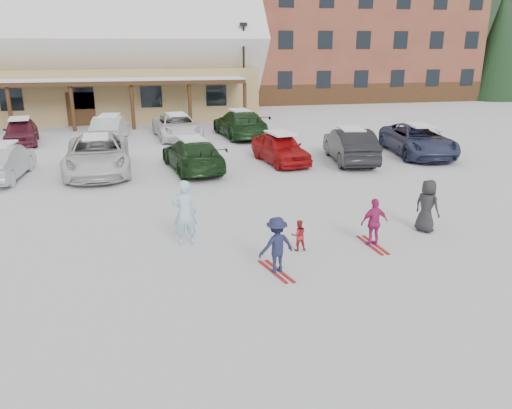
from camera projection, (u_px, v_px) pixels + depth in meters
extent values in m
plane|color=silver|center=(252.00, 253.00, 13.14)|extent=(160.00, 160.00, 0.00)
cube|color=tan|center=(60.00, 92.00, 36.96)|extent=(28.00, 10.00, 3.60)
cube|color=#422814|center=(42.00, 83.00, 30.84)|extent=(25.20, 2.60, 0.25)
cube|color=white|center=(54.00, 39.00, 35.80)|extent=(29.12, 9.69, 9.69)
cube|color=brown|center=(336.00, 35.00, 49.74)|extent=(24.00, 14.00, 12.00)
cube|color=brown|center=(180.00, 51.00, 47.25)|extent=(7.00, 12.60, 9.00)
cube|color=#422814|center=(360.00, 94.00, 44.83)|extent=(24.00, 0.10, 1.80)
cylinder|color=black|center=(244.00, 74.00, 35.03)|extent=(0.16, 0.16, 6.34)
cube|color=black|center=(243.00, 24.00, 34.01)|extent=(0.50, 0.25, 0.25)
cylinder|color=black|center=(491.00, 93.00, 48.47)|extent=(0.60, 0.60, 1.32)
cone|color=black|center=(500.00, 32.00, 46.73)|extent=(4.84, 4.84, 9.90)
cylinder|color=black|center=(229.00, 88.00, 55.11)|extent=(0.60, 0.60, 1.08)
cone|color=black|center=(228.00, 44.00, 53.69)|extent=(3.96, 3.96, 8.10)
cylinder|color=black|center=(448.00, 81.00, 62.26)|extent=(0.60, 0.60, 1.38)
cone|color=black|center=(454.00, 32.00, 60.45)|extent=(5.06, 5.06, 10.35)
imported|color=#A5D1E9|center=(185.00, 213.00, 13.43)|extent=(0.67, 0.45, 1.82)
imported|color=#B2232C|center=(299.00, 235.00, 13.18)|extent=(0.41, 0.32, 0.85)
imported|color=#1A1E3B|center=(277.00, 245.00, 11.82)|extent=(1.01, 0.74, 1.40)
cube|color=maroon|center=(276.00, 271.00, 12.04)|extent=(0.56, 1.40, 0.03)
imported|color=#B12266|center=(374.00, 222.00, 13.40)|extent=(0.81, 0.39, 1.34)
cube|color=maroon|center=(373.00, 245.00, 13.60)|extent=(0.32, 1.41, 0.03)
imported|color=#242426|center=(427.00, 206.00, 14.41)|extent=(0.79, 0.90, 1.56)
imported|color=#AFB1B5|center=(2.00, 162.00, 20.01)|extent=(1.71, 4.40, 1.43)
imported|color=silver|center=(98.00, 155.00, 20.99)|extent=(2.95, 5.78, 1.56)
imported|color=#173215|center=(193.00, 155.00, 21.45)|extent=(2.73, 5.02, 1.38)
imported|color=#AF1012|center=(280.00, 148.00, 22.80)|extent=(2.27, 4.27, 1.38)
imported|color=black|center=(350.00, 145.00, 22.99)|extent=(2.23, 4.85, 1.54)
imported|color=#313758|center=(418.00, 140.00, 24.36)|extent=(3.07, 5.58, 1.48)
imported|color=maroon|center=(21.00, 131.00, 27.06)|extent=(2.30, 4.31, 1.39)
imported|color=silver|center=(110.00, 128.00, 27.95)|extent=(1.92, 4.48, 1.43)
imported|color=white|center=(177.00, 126.00, 28.62)|extent=(2.94, 5.31, 1.41)
imported|color=#1B3B1A|center=(240.00, 124.00, 29.07)|extent=(2.87, 5.61, 1.56)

